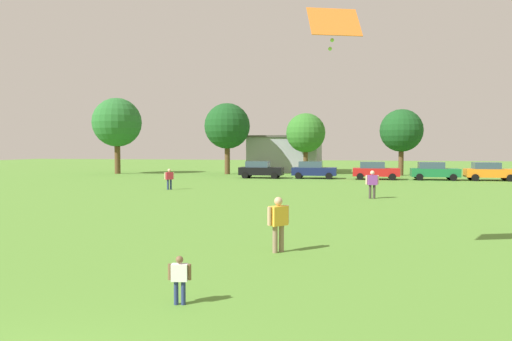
# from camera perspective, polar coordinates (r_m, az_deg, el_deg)

# --- Properties ---
(ground_plane) EXTENTS (160.00, 160.00, 0.00)m
(ground_plane) POSITION_cam_1_polar(r_m,az_deg,el_deg) (34.42, 4.93, -2.30)
(ground_plane) COLOR #568C33
(child_kite_flyer) EXTENTS (0.45, 0.23, 0.95)m
(child_kite_flyer) POSITION_cam_1_polar(r_m,az_deg,el_deg) (9.50, -9.12, -12.32)
(child_kite_flyer) COLOR navy
(child_kite_flyer) RESTS_ON ground
(adult_bystander) EXTENTS (0.57, 0.60, 1.61)m
(adult_bystander) POSITION_cam_1_polar(r_m,az_deg,el_deg) (13.84, 2.68, -5.88)
(adult_bystander) COLOR #8C7259
(adult_bystander) RESTS_ON ground
(bystander_near_trees) EXTENTS (0.56, 0.53, 1.50)m
(bystander_near_trees) POSITION_cam_1_polar(r_m,az_deg,el_deg) (34.88, -10.33, -0.80)
(bystander_near_trees) COLOR navy
(bystander_near_trees) RESTS_ON ground
(bystander_midfield) EXTENTS (0.78, 0.42, 1.67)m
(bystander_midfield) POSITION_cam_1_polar(r_m,az_deg,el_deg) (29.08, 13.73, -1.34)
(bystander_midfield) COLOR #3F3833
(bystander_midfield) RESTS_ON ground
(kite) EXTENTS (1.47, 1.03, 1.16)m
(kite) POSITION_cam_1_polar(r_m,az_deg,el_deg) (13.07, 9.31, 16.96)
(kite) COLOR orange
(parked_car_black_0) EXTENTS (4.30, 2.02, 1.68)m
(parked_car_black_0) POSITION_cam_1_polar(r_m,az_deg,el_deg) (47.27, 0.54, 0.12)
(parked_car_black_0) COLOR black
(parked_car_black_0) RESTS_ON ground
(parked_car_navy_1) EXTENTS (4.30, 2.02, 1.68)m
(parked_car_navy_1) POSITION_cam_1_polar(r_m,az_deg,el_deg) (46.94, 6.88, 0.08)
(parked_car_navy_1) COLOR #141E4C
(parked_car_navy_1) RESTS_ON ground
(parked_car_red_2) EXTENTS (4.30, 2.02, 1.68)m
(parked_car_red_2) POSITION_cam_1_polar(r_m,az_deg,el_deg) (46.62, 14.04, 0.00)
(parked_car_red_2) COLOR red
(parked_car_red_2) RESTS_ON ground
(parked_car_green_3) EXTENTS (4.30, 2.02, 1.68)m
(parked_car_green_3) POSITION_cam_1_polar(r_m,az_deg,el_deg) (47.41, 20.51, -0.04)
(parked_car_green_3) COLOR #196B38
(parked_car_green_3) RESTS_ON ground
(parked_car_orange_4) EXTENTS (4.30, 2.02, 1.68)m
(parked_car_orange_4) POSITION_cam_1_polar(r_m,az_deg,el_deg) (48.56, 26.11, -0.09)
(parked_car_orange_4) COLOR orange
(parked_car_orange_4) RESTS_ON ground
(tree_far_left) EXTENTS (5.62, 5.62, 8.75)m
(tree_far_left) POSITION_cam_1_polar(r_m,az_deg,el_deg) (57.52, -16.29, 5.52)
(tree_far_left) COLOR brown
(tree_far_left) RESTS_ON ground
(tree_left) EXTENTS (5.19, 5.19, 8.08)m
(tree_left) POSITION_cam_1_polar(r_m,az_deg,el_deg) (54.49, -3.46, 5.30)
(tree_left) COLOR brown
(tree_left) RESTS_ON ground
(tree_right) EXTENTS (4.44, 4.44, 6.92)m
(tree_right) POSITION_cam_1_polar(r_m,az_deg,el_deg) (54.35, 5.96, 4.48)
(tree_right) COLOR brown
(tree_right) RESTS_ON ground
(tree_far_right) EXTENTS (4.61, 4.61, 7.18)m
(tree_far_right) POSITION_cam_1_polar(r_m,az_deg,el_deg) (53.96, 17.00, 4.57)
(tree_far_right) COLOR brown
(tree_far_right) RESTS_ON ground
(house_left) EXTENTS (8.83, 8.86, 4.51)m
(house_left) POSITION_cam_1_polar(r_m,az_deg,el_deg) (60.90, 3.61, 2.03)
(house_left) COLOR #9999A3
(house_left) RESTS_ON ground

